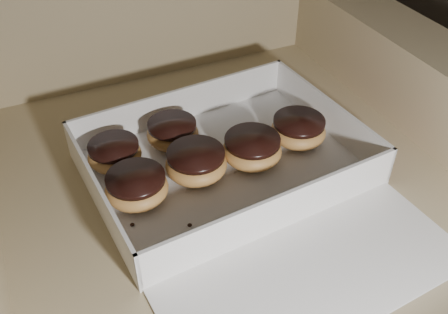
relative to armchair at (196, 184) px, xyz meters
name	(u,v)px	position (x,y,z in m)	size (l,w,h in m)	color
armchair	(196,184)	(0.00, 0.00, 0.00)	(0.99, 0.83, 1.03)	tan
bakery_box	(240,178)	(0.02, -0.17, 0.15)	(0.49, 0.56, 0.08)	white
donut_a	(115,154)	(-0.16, -0.05, 0.17)	(0.09, 0.09, 0.05)	gold
donut_b	(298,130)	(0.16, -0.12, 0.17)	(0.10, 0.10, 0.05)	gold
donut_c	(173,132)	(-0.05, -0.03, 0.17)	(0.09, 0.09, 0.05)	gold
donut_d	(196,163)	(-0.04, -0.13, 0.17)	(0.10, 0.10, 0.05)	gold
donut_e	(137,187)	(-0.15, -0.15, 0.17)	(0.10, 0.10, 0.05)	gold
donut_f	(252,149)	(0.06, -0.14, 0.17)	(0.10, 0.10, 0.05)	gold
crumb_a	(190,225)	(-0.10, -0.23, 0.15)	(0.01, 0.01, 0.00)	black
crumb_b	(340,173)	(0.18, -0.23, 0.15)	(0.01, 0.01, 0.00)	black
crumb_c	(132,225)	(-0.18, -0.20, 0.15)	(0.01, 0.01, 0.00)	black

